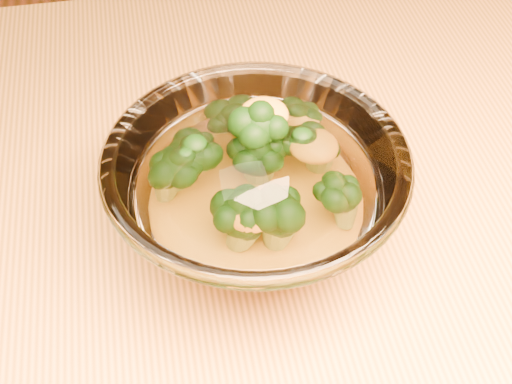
% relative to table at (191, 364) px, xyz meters
% --- Properties ---
extents(table, '(1.20, 0.80, 0.75)m').
position_rel_table_xyz_m(table, '(0.00, 0.00, 0.00)').
color(table, '#D78E40').
rests_on(table, ground).
extents(glass_bowl, '(0.21, 0.21, 0.09)m').
position_rel_table_xyz_m(glass_bowl, '(0.06, 0.04, 0.15)').
color(glass_bowl, white).
rests_on(glass_bowl, table).
extents(cheese_sauce, '(0.11, 0.11, 0.03)m').
position_rel_table_xyz_m(cheese_sauce, '(0.06, 0.04, 0.13)').
color(cheese_sauce, orange).
rests_on(cheese_sauce, glass_bowl).
extents(broccoli_heap, '(0.14, 0.13, 0.08)m').
position_rel_table_xyz_m(broccoli_heap, '(0.06, 0.05, 0.16)').
color(broccoli_heap, black).
rests_on(broccoli_heap, cheese_sauce).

